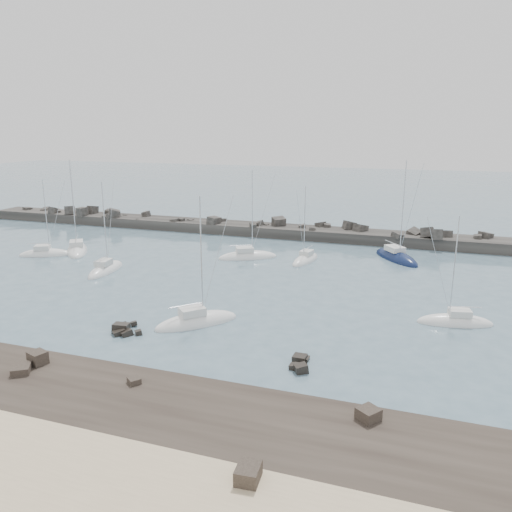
% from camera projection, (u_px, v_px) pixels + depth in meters
% --- Properties ---
extents(ground, '(400.00, 400.00, 0.00)m').
position_uv_depth(ground, '(203.00, 304.00, 56.03)').
color(ground, slate).
rests_on(ground, ground).
extents(rock_shelf, '(140.00, 12.11, 1.75)m').
position_uv_depth(rock_shelf, '(72.00, 403.00, 35.92)').
color(rock_shelf, '#2A221D').
rests_on(rock_shelf, ground).
extents(rock_cluster_near, '(3.65, 3.51, 1.40)m').
position_uv_depth(rock_cluster_near, '(123.00, 330.00, 48.38)').
color(rock_cluster_near, black).
rests_on(rock_cluster_near, ground).
extents(rock_cluster_far, '(1.88, 3.37, 1.30)m').
position_uv_depth(rock_cluster_far, '(300.00, 364.00, 41.63)').
color(rock_cluster_far, black).
rests_on(rock_cluster_far, ground).
extents(breakwater, '(115.00, 7.03, 5.10)m').
position_uv_depth(breakwater, '(252.00, 232.00, 93.11)').
color(breakwater, '#2D2A28').
rests_on(breakwater, ground).
extents(sailboat_0, '(8.23, 5.79, 12.71)m').
position_uv_depth(sailboat_0, '(46.00, 255.00, 77.25)').
color(sailboat_0, white).
rests_on(sailboat_0, ground).
extents(sailboat_1, '(8.34, 9.76, 15.65)m').
position_uv_depth(sailboat_1, '(77.00, 251.00, 79.64)').
color(sailboat_1, white).
rests_on(sailboat_1, ground).
extents(sailboat_3, '(3.48, 8.57, 13.34)m').
position_uv_depth(sailboat_3, '(106.00, 270.00, 68.71)').
color(sailboat_3, white).
rests_on(sailboat_3, ground).
extents(sailboat_4, '(9.22, 6.97, 14.29)m').
position_uv_depth(sailboat_4, '(248.00, 257.00, 75.71)').
color(sailboat_4, white).
rests_on(sailboat_4, ground).
extents(sailboat_5, '(3.73, 7.91, 12.13)m').
position_uv_depth(sailboat_5, '(305.00, 260.00, 74.02)').
color(sailboat_5, white).
rests_on(sailboat_5, ground).
extents(sailboat_6, '(8.07, 8.23, 14.05)m').
position_uv_depth(sailboat_6, '(196.00, 322.00, 50.38)').
color(sailboat_6, white).
rests_on(sailboat_6, ground).
extents(sailboat_7, '(8.55, 10.00, 16.00)m').
position_uv_depth(sailboat_7, '(396.00, 258.00, 75.10)').
color(sailboat_7, '#0F1B3F').
rests_on(sailboat_7, ground).
extents(sailboat_8, '(7.82, 3.75, 11.99)m').
position_uv_depth(sailboat_8, '(455.00, 323.00, 50.41)').
color(sailboat_8, white).
rests_on(sailboat_8, ground).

